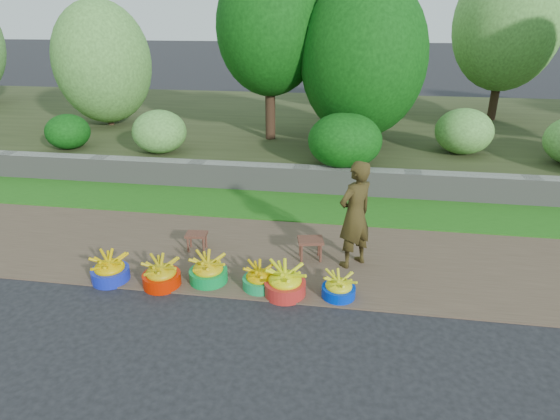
% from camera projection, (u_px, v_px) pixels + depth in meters
% --- Properties ---
extents(ground_plane, '(120.00, 120.00, 0.00)m').
position_uv_depth(ground_plane, '(265.00, 302.00, 6.05)').
color(ground_plane, black).
rests_on(ground_plane, ground).
extents(dirt_shoulder, '(80.00, 2.50, 0.02)m').
position_uv_depth(dirt_shoulder, '(280.00, 256.00, 7.18)').
color(dirt_shoulder, brown).
rests_on(dirt_shoulder, ground).
extents(grass_verge, '(80.00, 1.50, 0.04)m').
position_uv_depth(grass_verge, '(296.00, 206.00, 9.00)').
color(grass_verge, '#236516').
rests_on(grass_verge, ground).
extents(retaining_wall, '(80.00, 0.35, 0.55)m').
position_uv_depth(retaining_wall, '(301.00, 179.00, 9.68)').
color(retaining_wall, gray).
rests_on(retaining_wall, ground).
extents(earth_bank, '(80.00, 10.00, 0.50)m').
position_uv_depth(earth_bank, '(319.00, 128.00, 14.15)').
color(earth_bank, '#323B1D').
rests_on(earth_bank, ground).
extents(vegetation, '(36.88, 8.23, 4.52)m').
position_uv_depth(vegetation, '(276.00, 45.00, 12.28)').
color(vegetation, '#312015').
rests_on(vegetation, earth_bank).
extents(basin_a, '(0.52, 0.52, 0.39)m').
position_uv_depth(basin_a, '(110.00, 270.00, 6.47)').
color(basin_a, '#1424B3').
rests_on(basin_a, ground).
extents(basin_b, '(0.52, 0.52, 0.38)m').
position_uv_depth(basin_b, '(161.00, 275.00, 6.35)').
color(basin_b, '#C41A00').
rests_on(basin_b, ground).
extents(basin_c, '(0.53, 0.53, 0.39)m').
position_uv_depth(basin_c, '(208.00, 271.00, 6.43)').
color(basin_c, '#068936').
rests_on(basin_c, ground).
extents(basin_d, '(0.46, 0.46, 0.34)m').
position_uv_depth(basin_d, '(260.00, 279.00, 6.29)').
color(basin_d, '#148D4A').
rests_on(basin_d, ground).
extents(basin_e, '(0.55, 0.55, 0.41)m').
position_uv_depth(basin_e, '(285.00, 282.00, 6.14)').
color(basin_e, '#AE221E').
rests_on(basin_e, ground).
extents(basin_f, '(0.44, 0.44, 0.33)m').
position_uv_depth(basin_f, '(339.00, 288.00, 6.09)').
color(basin_f, '#002ABF').
rests_on(basin_f, ground).
extents(stool_left, '(0.34, 0.27, 0.28)m').
position_uv_depth(stool_left, '(197.00, 237.00, 7.26)').
color(stool_left, '#522D21').
rests_on(stool_left, dirt_shoulder).
extents(stool_right, '(0.42, 0.36, 0.33)m').
position_uv_depth(stool_right, '(310.00, 243.00, 6.98)').
color(stool_right, '#522D21').
rests_on(stool_right, dirt_shoulder).
extents(vendor_woman, '(0.68, 0.68, 1.59)m').
position_uv_depth(vendor_woman, '(355.00, 215.00, 6.62)').
color(vendor_woman, black).
rests_on(vendor_woman, dirt_shoulder).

